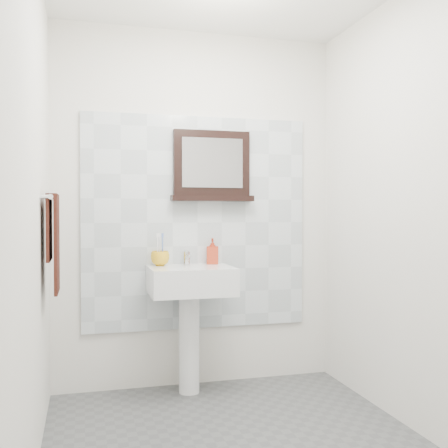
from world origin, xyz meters
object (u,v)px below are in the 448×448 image
(framed_mirror, at_px, (212,168))
(soap_dispenser, at_px, (212,251))
(pedestal_sink, at_px, (190,294))
(hand_towel, at_px, (54,235))
(toothbrush_cup, at_px, (160,258))

(framed_mirror, bearing_deg, soap_dispenser, -96.97)
(pedestal_sink, relative_size, hand_towel, 1.75)
(soap_dispenser, xyz_separation_m, framed_mirror, (0.00, 0.04, 0.59))
(soap_dispenser, distance_m, framed_mirror, 0.59)
(hand_towel, bearing_deg, soap_dispenser, 26.11)
(soap_dispenser, bearing_deg, pedestal_sink, -128.48)
(toothbrush_cup, bearing_deg, soap_dispenser, 5.35)
(pedestal_sink, height_order, hand_towel, hand_towel)
(pedestal_sink, height_order, soap_dispenser, soap_dispenser)
(toothbrush_cup, height_order, hand_towel, hand_towel)
(toothbrush_cup, distance_m, soap_dispenser, 0.38)
(soap_dispenser, bearing_deg, framed_mirror, 96.72)
(framed_mirror, xyz_separation_m, hand_towel, (-1.04, -0.55, -0.44))
(toothbrush_cup, xyz_separation_m, hand_towel, (-0.66, -0.47, 0.18))
(toothbrush_cup, relative_size, hand_towel, 0.23)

